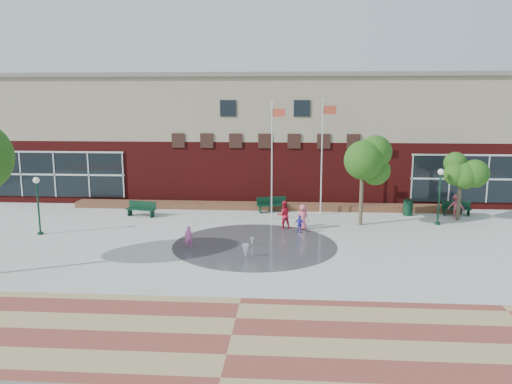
# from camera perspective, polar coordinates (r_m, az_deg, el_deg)

# --- Properties ---
(ground) EXTENTS (120.00, 120.00, 0.00)m
(ground) POSITION_cam_1_polar(r_m,az_deg,el_deg) (22.89, -0.71, -8.24)
(ground) COLOR #666056
(ground) RESTS_ON ground
(plaza_concrete) EXTENTS (46.00, 18.00, 0.01)m
(plaza_concrete) POSITION_cam_1_polar(r_m,az_deg,el_deg) (26.70, 0.00, -5.49)
(plaza_concrete) COLOR #A8A8A0
(plaza_concrete) RESTS_ON ground
(paver_band) EXTENTS (46.00, 6.00, 0.01)m
(paver_band) POSITION_cam_1_polar(r_m,az_deg,el_deg) (16.45, -2.82, -16.05)
(paver_band) COLOR brown
(paver_band) RESTS_ON ground
(splash_pad) EXTENTS (8.40, 8.40, 0.01)m
(splash_pad) POSITION_cam_1_polar(r_m,az_deg,el_deg) (25.74, -0.16, -6.10)
(splash_pad) COLOR #383A3D
(splash_pad) RESTS_ON ground
(library_building) EXTENTS (44.40, 10.40, 9.20)m
(library_building) POSITION_cam_1_polar(r_m,az_deg,el_deg) (39.22, 1.40, 6.52)
(library_building) COLOR #530F0E
(library_building) RESTS_ON ground
(flower_bed) EXTENTS (26.00, 1.20, 0.40)m
(flower_bed) POSITION_cam_1_polar(r_m,az_deg,el_deg) (34.06, 0.90, -1.98)
(flower_bed) COLOR maroon
(flower_bed) RESTS_ON ground
(flagpole_left) EXTENTS (0.85, 0.14, 7.24)m
(flagpole_left) POSITION_cam_1_polar(r_m,az_deg,el_deg) (30.40, 1.90, 4.21)
(flagpole_left) COLOR white
(flagpole_left) RESTS_ON ground
(flagpole_right) EXTENTS (0.92, 0.15, 7.42)m
(flagpole_right) POSITION_cam_1_polar(r_m,az_deg,el_deg) (32.22, 7.62, 4.68)
(flagpole_right) COLOR white
(flagpole_right) RESTS_ON ground
(lamp_left) EXTENTS (0.34, 0.34, 3.23)m
(lamp_left) POSITION_cam_1_polar(r_m,az_deg,el_deg) (29.76, -23.67, -0.75)
(lamp_left) COLOR #0E301F
(lamp_left) RESTS_ON ground
(lamp_right) EXTENTS (0.36, 0.36, 3.38)m
(lamp_right) POSITION_cam_1_polar(r_m,az_deg,el_deg) (31.34, 20.25, 0.18)
(lamp_right) COLOR #0E301F
(lamp_right) RESTS_ON ground
(bench_left) EXTENTS (2.00, 0.97, 0.97)m
(bench_left) POSITION_cam_1_polar(r_m,az_deg,el_deg) (32.71, -13.00, -2.22)
(bench_left) COLOR #0E301F
(bench_left) RESTS_ON ground
(bench_mid) EXTENTS (2.09, 1.17, 1.01)m
(bench_mid) POSITION_cam_1_polar(r_m,az_deg,el_deg) (33.08, 1.87, -1.78)
(bench_mid) COLOR #0E301F
(bench_mid) RESTS_ON ground
(bench_right) EXTENTS (1.82, 0.60, 0.90)m
(bench_right) POSITION_cam_1_polar(r_m,az_deg,el_deg) (34.66, 21.92, -2.04)
(bench_right) COLOR #0E301F
(bench_right) RESTS_ON ground
(trash_can) EXTENTS (0.65, 0.65, 1.07)m
(trash_can) POSITION_cam_1_polar(r_m,az_deg,el_deg) (33.56, 16.98, -1.69)
(trash_can) COLOR #0E301F
(trash_can) RESTS_ON ground
(tree_mid) EXTENTS (3.19, 3.19, 5.38)m
(tree_mid) POSITION_cam_1_polar(r_m,az_deg,el_deg) (29.74, 12.10, 3.62)
(tree_mid) COLOR #413728
(tree_mid) RESTS_ON ground
(tree_small_right) EXTENTS (2.50, 2.50, 4.28)m
(tree_small_right) POSITION_cam_1_polar(r_m,az_deg,el_deg) (32.83, 22.40, 2.29)
(tree_small_right) COLOR #413728
(tree_small_right) RESTS_ON ground
(water_jet_a) EXTENTS (0.33, 0.33, 0.65)m
(water_jet_a) POSITION_cam_1_polar(r_m,az_deg,el_deg) (23.69, -1.21, -7.59)
(water_jet_a) COLOR white
(water_jet_a) RESTS_ON ground
(water_jet_b) EXTENTS (0.19, 0.19, 0.43)m
(water_jet_b) POSITION_cam_1_polar(r_m,az_deg,el_deg) (25.58, -0.46, -6.22)
(water_jet_b) COLOR white
(water_jet_b) RESTS_ON ground
(child_splash) EXTENTS (0.49, 0.42, 1.13)m
(child_splash) POSITION_cam_1_polar(r_m,az_deg,el_deg) (25.41, -7.73, -5.11)
(child_splash) COLOR #EE5AAF
(child_splash) RESTS_ON ground
(adult_red) EXTENTS (0.94, 0.81, 1.64)m
(adult_red) POSITION_cam_1_polar(r_m,az_deg,el_deg) (28.81, 3.20, -2.63)
(adult_red) COLOR red
(adult_red) RESTS_ON ground
(adult_pink) EXTENTS (0.86, 0.77, 1.48)m
(adult_pink) POSITION_cam_1_polar(r_m,az_deg,el_deg) (28.70, 5.39, -2.88)
(adult_pink) COLOR #DA5A6F
(adult_pink) RESTS_ON ground
(child_blue) EXTENTS (0.65, 0.47, 1.02)m
(child_blue) POSITION_cam_1_polar(r_m,az_deg,el_deg) (27.99, 5.02, -3.70)
(child_blue) COLOR #2D2CB9
(child_blue) RESTS_ON ground
(person_bench) EXTENTS (1.12, 0.85, 1.53)m
(person_bench) POSITION_cam_1_polar(r_m,az_deg,el_deg) (33.88, 21.91, -1.50)
(person_bench) COLOR #CA4A5F
(person_bench) RESTS_ON ground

